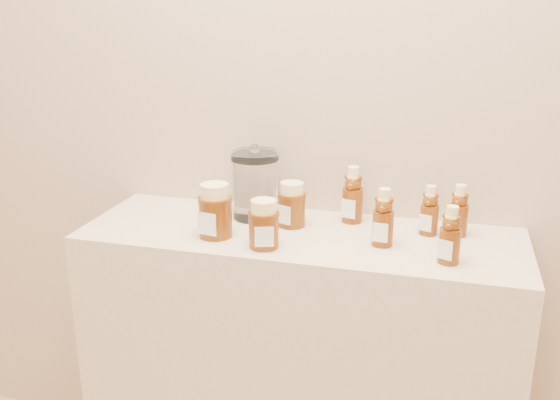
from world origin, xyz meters
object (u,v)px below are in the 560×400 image
(display_table, at_px, (298,375))
(bear_bottle_back_left, at_px, (353,191))
(honey_jar_left, at_px, (215,210))
(glass_canister, at_px, (255,182))
(bear_bottle_front_left, at_px, (383,214))

(display_table, distance_m, bear_bottle_back_left, 0.57)
(display_table, bearing_deg, honey_jar_left, -159.14)
(glass_canister, bearing_deg, bear_bottle_back_left, 7.86)
(bear_bottle_front_left, bearing_deg, honey_jar_left, -167.10)
(bear_bottle_back_left, bearing_deg, honey_jar_left, -134.99)
(honey_jar_left, bearing_deg, glass_canister, 80.84)
(bear_bottle_back_left, height_order, honey_jar_left, bear_bottle_back_left)
(bear_bottle_front_left, distance_m, honey_jar_left, 0.44)
(bear_bottle_back_left, relative_size, honey_jar_left, 1.26)
(glass_canister, bearing_deg, bear_bottle_front_left, -17.03)
(display_table, bearing_deg, bear_bottle_front_left, -6.52)
(bear_bottle_back_left, xyz_separation_m, honey_jar_left, (-0.33, -0.21, -0.02))
(bear_bottle_back_left, xyz_separation_m, glass_canister, (-0.28, -0.04, 0.01))
(bear_bottle_back_left, bearing_deg, bear_bottle_front_left, -43.39)
(display_table, distance_m, honey_jar_left, 0.57)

